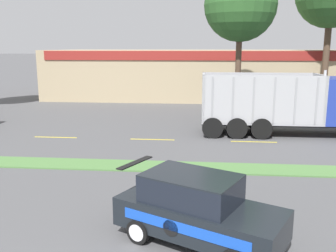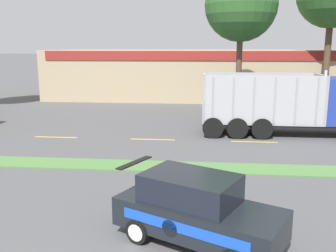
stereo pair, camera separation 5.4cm
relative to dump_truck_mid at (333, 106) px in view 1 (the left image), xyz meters
The scene contains 7 objects.
grass_verge 11.78m from the dump_truck_mid, 145.41° to the right, with size 120.00×1.40×0.06m, color #517F42.
centre_line_3 15.49m from the dump_truck_mid, behind, with size 2.40×0.14×0.01m, color yellow.
centre_line_4 10.21m from the dump_truck_mid, 169.00° to the right, with size 2.40×0.14×0.01m, color yellow.
centre_line_5 5.16m from the dump_truck_mid, 156.80° to the right, with size 2.40×0.14×0.01m, color yellow.
dump_truck_mid is the anchor object (origin of this frame).
rally_car 14.58m from the dump_truck_mid, 120.08° to the right, with size 4.51×3.42×1.81m.
store_building_backdrop 18.35m from the dump_truck_mid, 109.25° to the left, with size 32.18×12.10×4.64m.
Camera 1 is at (2.41, -4.86, 4.86)m, focal length 40.00 mm.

